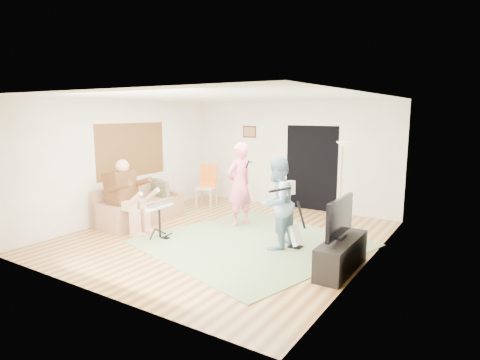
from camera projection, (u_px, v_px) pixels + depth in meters
name	position (u px, v px, depth m)	size (l,w,h in m)	color
floor	(225.00, 236.00, 7.91)	(6.00, 6.00, 0.00)	brown
walls	(224.00, 169.00, 7.68)	(5.50, 6.00, 2.70)	#EFE4CF
ceiling	(224.00, 97.00, 7.46)	(6.00, 6.00, 0.00)	white
window_blinds	(132.00, 150.00, 9.27)	(2.05, 2.05, 0.00)	brown
doorway	(311.00, 168.00, 9.93)	(2.10, 2.10, 0.00)	black
picture_frame	(249.00, 132.00, 10.74)	(0.42, 0.03, 0.32)	#3F2314
area_rug	(252.00, 243.00, 7.50)	(3.50, 3.48, 0.02)	#657C4B
sofa	(138.00, 209.00, 8.98)	(0.82, 1.99, 0.81)	#9E714F
drummer	(128.00, 204.00, 8.16)	(0.96, 0.54, 1.48)	#553217
drum_kit	(160.00, 223.00, 7.76)	(0.37, 0.66, 0.68)	black
singer	(239.00, 184.00, 8.55)	(0.66, 0.43, 1.80)	pink
microphone	(247.00, 164.00, 8.37)	(0.06, 0.06, 0.24)	black
guitarist	(277.00, 203.00, 7.10)	(0.80, 0.62, 1.65)	#6C909F
guitar_held	(287.00, 188.00, 6.95)	(0.12, 0.60, 0.26)	white
guitar_spare	(296.00, 235.00, 7.19)	(0.31, 0.28, 0.87)	black
torchiere_lamp	(342.00, 167.00, 8.79)	(0.32, 0.32, 1.79)	black
dining_chair	(207.00, 192.00, 10.36)	(0.57, 0.59, 1.08)	#CCB884
tv_cabinet	(341.00, 255.00, 6.17)	(0.40, 1.40, 0.50)	black
television	(340.00, 217.00, 6.09)	(0.06, 1.05, 0.58)	black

